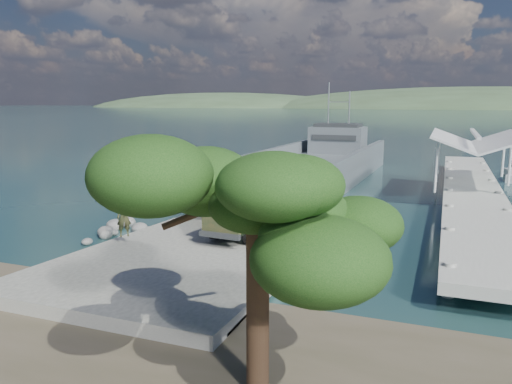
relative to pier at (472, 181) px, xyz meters
name	(u,v)px	position (x,y,z in m)	size (l,w,h in m)	color
ground	(210,252)	(-13.00, -18.77, -1.60)	(1400.00, 1400.00, 0.00)	#1C4245
boat_ramp	(201,252)	(-13.00, -19.77, -1.35)	(10.00, 18.00, 0.50)	slate
shoreline_rocks	(115,238)	(-19.20, -18.27, -1.60)	(3.20, 5.60, 0.90)	#4E4E4C
distant_headlands	(488,108)	(37.00, 541.23, -1.60)	(1000.00, 240.00, 48.00)	#364B2F
pier	(472,181)	(0.00, 0.00, 0.00)	(6.40, 44.00, 6.10)	#A5A69C
landing_craft	(313,172)	(-13.97, 5.81, -0.74)	(9.85, 35.60, 10.50)	#515B5F
military_truck	(254,200)	(-11.80, -15.56, 0.59)	(2.83, 7.48, 3.40)	black
soldier	(124,225)	(-16.90, -20.50, -0.13)	(0.71, 0.47, 1.94)	#1F311B
overhang_tree	(246,199)	(-6.58, -29.70, 3.61)	(7.16, 6.59, 6.50)	#361E15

